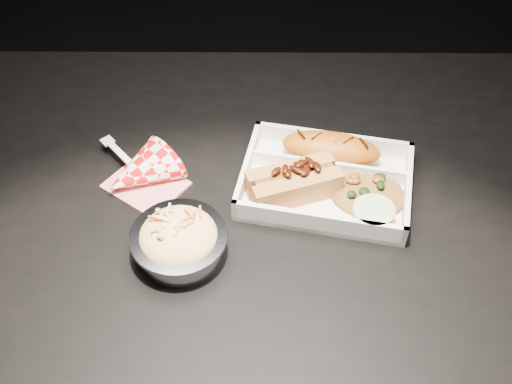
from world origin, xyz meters
TOP-DOWN VIEW (x-y plane):
  - dining_table at (0.00, 0.00)m, footprint 1.20×0.80m
  - food_tray at (0.13, 0.05)m, footprint 0.28×0.23m
  - fried_pastry at (0.14, 0.10)m, footprint 0.16×0.09m
  - hotdog at (0.08, 0.03)m, footprint 0.15×0.10m
  - fried_rice_mound at (0.19, 0.02)m, footprint 0.13×0.11m
  - cupcake_liner at (0.19, -0.03)m, footprint 0.06×0.06m
  - foil_coleslaw_cup at (-0.08, -0.08)m, footprint 0.13×0.13m
  - napkin_fork at (-0.15, 0.06)m, footprint 0.16×0.16m

SIDE VIEW (x-z plane):
  - dining_table at x=0.00m, z-range 0.28..1.03m
  - food_tray at x=0.13m, z-range 0.74..0.78m
  - napkin_fork at x=-0.15m, z-range 0.72..0.82m
  - cupcake_liner at x=0.19m, z-range 0.76..0.79m
  - fried_rice_mound at x=0.19m, z-range 0.76..0.79m
  - foil_coleslaw_cup at x=-0.08m, z-range 0.75..0.81m
  - fried_pastry at x=0.14m, z-range 0.76..0.81m
  - hotdog at x=0.08m, z-range 0.75..0.81m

